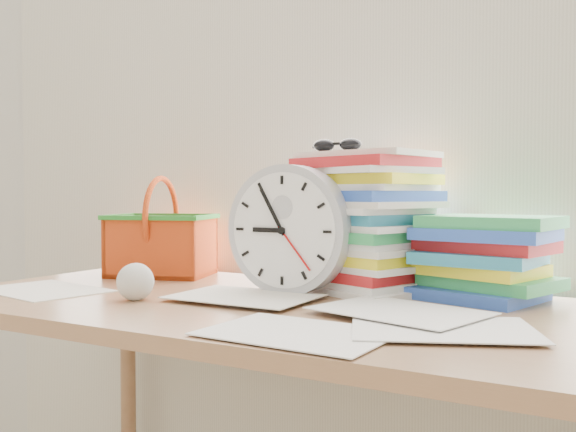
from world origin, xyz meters
The scene contains 9 objects.
curtain centered at (0.00, 1.98, 1.30)m, with size 2.40×0.01×2.50m, color silver.
desk centered at (0.00, 1.60, 0.68)m, with size 1.40×0.70×0.75m.
paper_stack centered at (0.12, 1.84, 0.90)m, with size 0.31×0.26×0.31m, color white, non-canonical shape.
clock centered at (0.01, 1.70, 0.89)m, with size 0.28×0.28×0.06m, color #B2B4BB.
sunglasses centered at (0.08, 1.79, 1.07)m, with size 0.13×0.11×0.03m, color black, non-canonical shape.
book_stack centered at (0.38, 1.84, 0.84)m, with size 0.29×0.22×0.17m, color white, non-canonical shape.
basket centered at (-0.44, 1.81, 0.88)m, with size 0.26×0.20×0.26m, color #E24E16, non-canonical shape.
crumpled_ball centered at (-0.23, 1.48, 0.79)m, with size 0.08×0.08×0.08m, color silver.
scattered_papers centered at (0.00, 1.60, 0.76)m, with size 1.26×0.42×0.02m, color white, non-canonical shape.
Camera 1 is at (0.68, 0.50, 0.97)m, focal length 40.00 mm.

